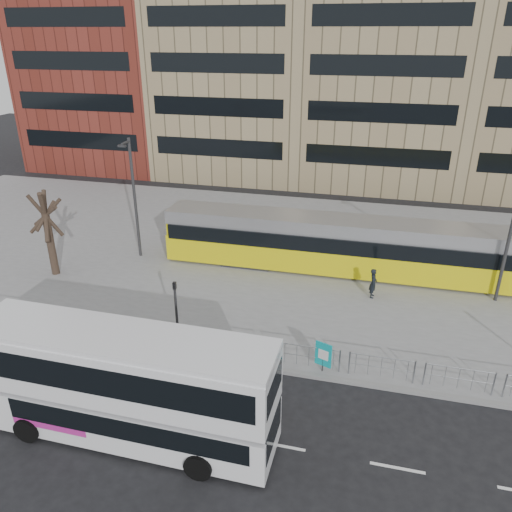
% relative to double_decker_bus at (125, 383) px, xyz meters
% --- Properties ---
extents(ground, '(120.00, 120.00, 0.00)m').
position_rel_double_decker_bus_xyz_m(ground, '(3.35, 4.75, -2.28)').
color(ground, black).
rests_on(ground, ground).
extents(plaza, '(64.00, 24.00, 0.15)m').
position_rel_double_decker_bus_xyz_m(plaza, '(3.35, 16.75, -2.21)').
color(plaza, gray).
rests_on(plaza, ground).
extents(kerb, '(64.00, 0.25, 0.17)m').
position_rel_double_decker_bus_xyz_m(kerb, '(3.35, 4.80, -2.21)').
color(kerb, gray).
rests_on(kerb, ground).
extents(building_row, '(70.40, 18.40, 31.20)m').
position_rel_double_decker_bus_xyz_m(building_row, '(4.90, 39.02, 10.63)').
color(building_row, maroon).
rests_on(building_row, ground).
extents(pedestrian_barrier, '(32.07, 0.07, 1.10)m').
position_rel_double_decker_bus_xyz_m(pedestrian_barrier, '(5.35, 5.25, -1.30)').
color(pedestrian_barrier, '#999CA2').
rests_on(pedestrian_barrier, plaza).
extents(road_markings, '(62.00, 0.12, 0.01)m').
position_rel_double_decker_bus_xyz_m(road_markings, '(4.35, 0.75, -2.28)').
color(road_markings, white).
rests_on(road_markings, ground).
extents(double_decker_bus, '(10.58, 2.81, 4.22)m').
position_rel_double_decker_bus_xyz_m(double_decker_bus, '(0.00, 0.00, 0.00)').
color(double_decker_bus, silver).
rests_on(double_decker_bus, ground).
extents(tram, '(27.76, 2.84, 3.27)m').
position_rel_double_decker_bus_xyz_m(tram, '(9.33, 15.17, -0.49)').
color(tram, '#D7CA0B').
rests_on(tram, plaza).
extents(ad_panel, '(0.72, 0.31, 1.39)m').
position_rel_double_decker_bus_xyz_m(ad_panel, '(6.27, 5.15, -1.32)').
color(ad_panel, '#2D2D30').
rests_on(ad_panel, plaza).
extents(pedestrian, '(0.42, 0.62, 1.66)m').
position_rel_double_decker_bus_xyz_m(pedestrian, '(8.05, 12.26, -1.30)').
color(pedestrian, black).
rests_on(pedestrian, plaza).
extents(traffic_light_west, '(0.19, 0.22, 3.10)m').
position_rel_double_decker_bus_xyz_m(traffic_light_west, '(-0.48, 5.69, -0.16)').
color(traffic_light_west, '#2D2D30').
rests_on(traffic_light_west, plaza).
extents(lamp_post_west, '(0.45, 1.04, 7.50)m').
position_rel_double_decker_bus_xyz_m(lamp_post_west, '(-6.57, 14.13, 1.98)').
color(lamp_post_west, '#2D2D30').
rests_on(lamp_post_west, plaza).
extents(lamp_post_east, '(0.45, 1.04, 7.57)m').
position_rel_double_decker_bus_xyz_m(lamp_post_east, '(14.48, 13.44, 2.02)').
color(lamp_post_east, '#2D2D30').
rests_on(lamp_post_east, plaza).
extents(bare_tree, '(4.95, 4.95, 7.54)m').
position_rel_double_decker_bus_xyz_m(bare_tree, '(-10.28, 10.57, 3.16)').
color(bare_tree, black).
rests_on(bare_tree, plaza).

